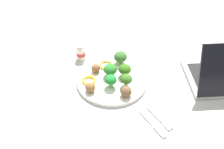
{
  "coord_description": "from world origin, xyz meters",
  "views": [
    {
      "loc": [
        0.57,
        -0.5,
        0.72
      ],
      "look_at": [
        0.0,
        0.0,
        0.04
      ],
      "focal_mm": 42.27,
      "sensor_mm": 36.0,
      "label": 1
    }
  ],
  "objects_px": {
    "pepper_ring_back_left": "(89,80)",
    "plate": "(112,80)",
    "fork": "(160,119)",
    "knife": "(153,123)",
    "broccoli_floret_center": "(126,79)",
    "meatball_far_rim": "(126,92)",
    "broccoli_floret_front_right": "(125,69)",
    "yogurt_bottle": "(81,53)",
    "broccoli_floret_mid_right": "(110,69)",
    "broccoli_floret_front_left": "(120,57)",
    "meatball_back_right": "(96,68)",
    "broccoli_floret_mid_left": "(111,80)",
    "meatball_front_left": "(90,87)",
    "napkin": "(155,120)",
    "pepper_ring_center": "(106,65)"
  },
  "relations": [
    {
      "from": "broccoli_floret_center",
      "to": "meatball_front_left",
      "type": "relative_size",
      "value": 1.4
    },
    {
      "from": "napkin",
      "to": "pepper_ring_back_left",
      "type": "bearing_deg",
      "value": -168.14
    },
    {
      "from": "plate",
      "to": "pepper_ring_back_left",
      "type": "bearing_deg",
      "value": -120.17
    },
    {
      "from": "meatball_back_right",
      "to": "knife",
      "type": "bearing_deg",
      "value": -2.41
    },
    {
      "from": "plate",
      "to": "broccoli_floret_front_right",
      "type": "xyz_separation_m",
      "value": [
        0.02,
        0.05,
        0.04
      ]
    },
    {
      "from": "broccoli_floret_mid_left",
      "to": "fork",
      "type": "distance_m",
      "value": 0.23
    },
    {
      "from": "broccoli_floret_front_right",
      "to": "yogurt_bottle",
      "type": "distance_m",
      "value": 0.23
    },
    {
      "from": "napkin",
      "to": "knife",
      "type": "height_order",
      "value": "knife"
    },
    {
      "from": "broccoli_floret_center",
      "to": "meatball_far_rim",
      "type": "xyz_separation_m",
      "value": [
        0.04,
        -0.04,
        -0.01
      ]
    },
    {
      "from": "broccoli_floret_mid_right",
      "to": "yogurt_bottle",
      "type": "height_order",
      "value": "same"
    },
    {
      "from": "napkin",
      "to": "fork",
      "type": "distance_m",
      "value": 0.02
    },
    {
      "from": "pepper_ring_back_left",
      "to": "broccoli_floret_mid_right",
      "type": "bearing_deg",
      "value": 70.77
    },
    {
      "from": "meatball_back_right",
      "to": "meatball_front_left",
      "type": "distance_m",
      "value": 0.11
    },
    {
      "from": "broccoli_floret_center",
      "to": "broccoli_floret_mid_left",
      "type": "xyz_separation_m",
      "value": [
        -0.04,
        -0.05,
        -0.0
      ]
    },
    {
      "from": "meatball_back_right",
      "to": "meatball_far_rim",
      "type": "bearing_deg",
      "value": 0.27
    },
    {
      "from": "broccoli_floret_front_right",
      "to": "pepper_ring_back_left",
      "type": "height_order",
      "value": "broccoli_floret_front_right"
    },
    {
      "from": "broccoli_floret_front_left",
      "to": "broccoli_floret_front_right",
      "type": "height_order",
      "value": "broccoli_floret_front_left"
    },
    {
      "from": "broccoli_floret_front_left",
      "to": "broccoli_floret_mid_right",
      "type": "bearing_deg",
      "value": -69.13
    },
    {
      "from": "broccoli_floret_center",
      "to": "broccoli_floret_front_left",
      "type": "distance_m",
      "value": 0.14
    },
    {
      "from": "meatball_far_rim",
      "to": "knife",
      "type": "distance_m",
      "value": 0.15
    },
    {
      "from": "plate",
      "to": "meatball_back_right",
      "type": "relative_size",
      "value": 7.71
    },
    {
      "from": "broccoli_floret_front_right",
      "to": "pepper_ring_back_left",
      "type": "bearing_deg",
      "value": -117.76
    },
    {
      "from": "pepper_ring_center",
      "to": "knife",
      "type": "relative_size",
      "value": 0.41
    },
    {
      "from": "broccoli_floret_front_right",
      "to": "pepper_ring_center",
      "type": "distance_m",
      "value": 0.1
    },
    {
      "from": "plate",
      "to": "meatball_far_rim",
      "type": "distance_m",
      "value": 0.11
    },
    {
      "from": "broccoli_floret_front_left",
      "to": "knife",
      "type": "distance_m",
      "value": 0.33
    },
    {
      "from": "meatball_back_right",
      "to": "meatball_far_rim",
      "type": "relative_size",
      "value": 0.86
    },
    {
      "from": "yogurt_bottle",
      "to": "broccoli_floret_mid_left",
      "type": "bearing_deg",
      "value": -6.56
    },
    {
      "from": "fork",
      "to": "yogurt_bottle",
      "type": "xyz_separation_m",
      "value": [
        -0.45,
        -0.01,
        0.02
      ]
    },
    {
      "from": "meatball_far_rim",
      "to": "meatball_front_left",
      "type": "distance_m",
      "value": 0.13
    },
    {
      "from": "plate",
      "to": "napkin",
      "type": "relative_size",
      "value": 1.65
    },
    {
      "from": "pepper_ring_center",
      "to": "knife",
      "type": "bearing_deg",
      "value": -11.93
    },
    {
      "from": "broccoli_floret_center",
      "to": "meatball_far_rim",
      "type": "height_order",
      "value": "broccoli_floret_center"
    },
    {
      "from": "broccoli_floret_front_left",
      "to": "meatball_far_rim",
      "type": "bearing_deg",
      "value": -36.03
    },
    {
      "from": "broccoli_floret_front_right",
      "to": "broccoli_floret_mid_left",
      "type": "bearing_deg",
      "value": -83.22
    },
    {
      "from": "plate",
      "to": "knife",
      "type": "relative_size",
      "value": 1.92
    },
    {
      "from": "broccoli_floret_mid_left",
      "to": "knife",
      "type": "distance_m",
      "value": 0.22
    },
    {
      "from": "broccoli_floret_front_right",
      "to": "yogurt_bottle",
      "type": "height_order",
      "value": "same"
    },
    {
      "from": "plate",
      "to": "broccoli_floret_mid_right",
      "type": "xyz_separation_m",
      "value": [
        -0.02,
        0.01,
        0.04
      ]
    },
    {
      "from": "napkin",
      "to": "fork",
      "type": "height_order",
      "value": "fork"
    },
    {
      "from": "fork",
      "to": "knife",
      "type": "xyz_separation_m",
      "value": [
        -0.0,
        -0.04,
        -0.0
      ]
    },
    {
      "from": "broccoli_floret_front_left",
      "to": "knife",
      "type": "bearing_deg",
      "value": -22.72
    },
    {
      "from": "fork",
      "to": "knife",
      "type": "height_order",
      "value": "same"
    },
    {
      "from": "meatball_back_right",
      "to": "pepper_ring_center",
      "type": "distance_m",
      "value": 0.06
    },
    {
      "from": "broccoli_floret_front_right",
      "to": "meatball_front_left",
      "type": "bearing_deg",
      "value": -97.48
    },
    {
      "from": "pepper_ring_back_left",
      "to": "yogurt_bottle",
      "type": "distance_m",
      "value": 0.17
    },
    {
      "from": "pepper_ring_back_left",
      "to": "plate",
      "type": "bearing_deg",
      "value": 59.83
    },
    {
      "from": "meatball_back_right",
      "to": "pepper_ring_back_left",
      "type": "bearing_deg",
      "value": -64.69
    },
    {
      "from": "broccoli_floret_mid_left",
      "to": "pepper_ring_center",
      "type": "distance_m",
      "value": 0.12
    },
    {
      "from": "meatball_far_rim",
      "to": "meatball_back_right",
      "type": "bearing_deg",
      "value": -179.73
    }
  ]
}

